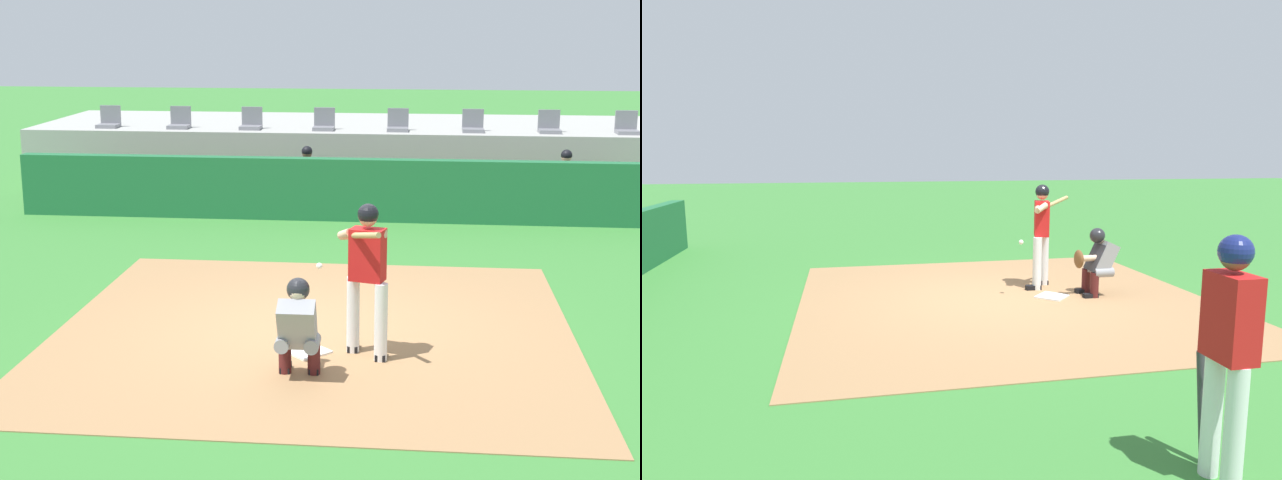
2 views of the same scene
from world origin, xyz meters
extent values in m
plane|color=#387A33|center=(0.00, 0.00, 0.00)|extent=(80.00, 80.00, 0.00)
cube|color=#9E754C|center=(0.00, 0.00, 0.01)|extent=(6.40, 6.40, 0.01)
cube|color=white|center=(0.00, -0.80, 0.02)|extent=(0.62, 0.62, 0.02)
cylinder|color=silver|center=(0.53, -0.73, 0.46)|extent=(0.15, 0.15, 0.92)
cylinder|color=silver|center=(0.87, -0.98, 0.46)|extent=(0.15, 0.15, 0.92)
cube|color=red|center=(0.70, -0.85, 1.22)|extent=(0.43, 0.34, 0.60)
sphere|color=tan|center=(0.70, -0.85, 1.65)|extent=(0.21, 0.21, 0.21)
sphere|color=black|center=(0.70, -0.85, 1.68)|extent=(0.24, 0.24, 0.24)
cylinder|color=tan|center=(0.44, -0.75, 1.43)|extent=(0.22, 0.27, 0.17)
cylinder|color=tan|center=(0.64, -0.76, 1.43)|extent=(0.56, 0.29, 0.18)
cylinder|color=tan|center=(0.61, -1.01, 1.48)|extent=(0.52, 0.74, 0.24)
cube|color=black|center=(0.54, -0.67, 0.04)|extent=(0.13, 0.26, 0.09)
cube|color=black|center=(0.87, -0.92, 0.04)|extent=(0.13, 0.26, 0.09)
cylinder|color=gray|center=(-0.16, -1.61, 0.42)|extent=(0.16, 0.32, 0.16)
cylinder|color=#4C1919|center=(-0.16, -1.46, 0.21)|extent=(0.14, 0.14, 0.42)
cube|color=black|center=(-0.16, -1.40, 0.04)|extent=(0.11, 0.24, 0.08)
cylinder|color=gray|center=(0.16, -1.61, 0.42)|extent=(0.16, 0.32, 0.16)
cylinder|color=#4C1919|center=(0.16, -1.46, 0.21)|extent=(0.14, 0.14, 0.42)
cube|color=black|center=(0.16, -1.40, 0.04)|extent=(0.11, 0.24, 0.08)
cube|color=gray|center=(0.00, -1.66, 0.64)|extent=(0.40, 0.44, 0.57)
cube|color=#2D2D33|center=(0.00, -1.54, 0.64)|extent=(0.38, 0.26, 0.45)
sphere|color=beige|center=(0.00, -1.58, 0.98)|extent=(0.21, 0.21, 0.21)
sphere|color=#232328|center=(0.00, -1.56, 1.00)|extent=(0.25, 0.25, 0.25)
cylinder|color=beige|center=(-0.04, -1.44, 0.64)|extent=(0.10, 0.45, 0.10)
ellipsoid|color=brown|center=(-0.09, -1.21, 0.64)|extent=(0.28, 0.12, 0.30)
sphere|color=white|center=(0.09, -0.29, 0.92)|extent=(0.07, 0.07, 0.07)
cube|color=#1E6638|center=(0.00, 6.50, 0.60)|extent=(13.00, 0.30, 1.20)
cube|color=olive|center=(0.00, 7.50, 0.23)|extent=(11.80, 0.44, 0.45)
cylinder|color=#939399|center=(-1.10, 7.25, 0.49)|extent=(0.15, 0.40, 0.15)
cylinder|color=#939399|center=(-1.10, 7.05, 0.23)|extent=(0.13, 0.13, 0.45)
cube|color=maroon|center=(-1.10, 7.00, 0.04)|extent=(0.11, 0.24, 0.08)
cylinder|color=#939399|center=(-0.84, 7.25, 0.49)|extent=(0.15, 0.40, 0.15)
cylinder|color=#939399|center=(-0.84, 7.05, 0.23)|extent=(0.13, 0.13, 0.45)
cube|color=maroon|center=(-0.84, 7.00, 0.04)|extent=(0.11, 0.24, 0.08)
cube|color=gray|center=(-0.97, 7.47, 0.76)|extent=(0.36, 0.22, 0.54)
sphere|color=brown|center=(-0.97, 7.47, 1.15)|extent=(0.20, 0.20, 0.20)
sphere|color=black|center=(-0.97, 7.47, 1.19)|extent=(0.22, 0.22, 0.22)
cylinder|color=brown|center=(-1.17, 7.33, 0.65)|extent=(0.09, 0.41, 0.22)
cylinder|color=brown|center=(-0.77, 7.33, 0.65)|extent=(0.09, 0.41, 0.22)
cylinder|color=#939399|center=(4.03, 7.25, 0.49)|extent=(0.15, 0.40, 0.15)
cylinder|color=#939399|center=(4.03, 7.05, 0.23)|extent=(0.13, 0.13, 0.45)
cube|color=maroon|center=(4.03, 7.00, 0.04)|extent=(0.11, 0.24, 0.08)
cylinder|color=#939399|center=(4.29, 7.25, 0.49)|extent=(0.15, 0.40, 0.15)
cylinder|color=#939399|center=(4.29, 7.05, 0.23)|extent=(0.13, 0.13, 0.45)
cube|color=maroon|center=(4.29, 7.00, 0.04)|extent=(0.11, 0.24, 0.08)
cube|color=gray|center=(4.16, 7.47, 0.76)|extent=(0.36, 0.22, 0.54)
sphere|color=tan|center=(4.16, 7.47, 1.15)|extent=(0.20, 0.20, 0.20)
sphere|color=black|center=(4.16, 7.47, 1.19)|extent=(0.22, 0.22, 0.22)
cylinder|color=tan|center=(3.96, 7.33, 0.65)|extent=(0.09, 0.41, 0.22)
cylinder|color=tan|center=(4.36, 7.33, 0.65)|extent=(0.09, 0.41, 0.22)
cube|color=#9E9E99|center=(0.00, 10.90, 0.70)|extent=(15.00, 4.40, 1.40)
cube|color=slate|center=(-5.69, 9.30, 1.44)|extent=(0.46, 0.46, 0.08)
cube|color=slate|center=(-5.69, 9.50, 1.68)|extent=(0.46, 0.06, 0.40)
cube|color=slate|center=(-4.06, 9.30, 1.44)|extent=(0.46, 0.46, 0.08)
cube|color=slate|center=(-4.06, 9.50, 1.68)|extent=(0.46, 0.06, 0.40)
cube|color=slate|center=(-2.44, 9.30, 1.44)|extent=(0.46, 0.46, 0.08)
cube|color=slate|center=(-2.44, 9.50, 1.68)|extent=(0.46, 0.06, 0.40)
cube|color=slate|center=(-0.81, 9.30, 1.44)|extent=(0.46, 0.46, 0.08)
cube|color=slate|center=(-0.81, 9.50, 1.68)|extent=(0.46, 0.06, 0.40)
cube|color=slate|center=(0.81, 9.30, 1.44)|extent=(0.46, 0.46, 0.08)
cube|color=slate|center=(0.81, 9.50, 1.68)|extent=(0.46, 0.06, 0.40)
cube|color=slate|center=(2.44, 9.30, 1.44)|extent=(0.46, 0.46, 0.08)
cube|color=slate|center=(2.44, 9.50, 1.68)|extent=(0.46, 0.06, 0.40)
cube|color=slate|center=(4.06, 9.30, 1.44)|extent=(0.46, 0.46, 0.08)
cube|color=slate|center=(4.06, 9.50, 1.68)|extent=(0.46, 0.06, 0.40)
cube|color=slate|center=(5.69, 9.30, 1.44)|extent=(0.46, 0.46, 0.08)
cube|color=slate|center=(5.69, 9.50, 1.68)|extent=(0.46, 0.06, 0.40)
camera|label=1|loc=(1.21, -10.93, 3.82)|focal=51.96mm
camera|label=2|loc=(-8.31, 2.45, 2.30)|focal=31.14mm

